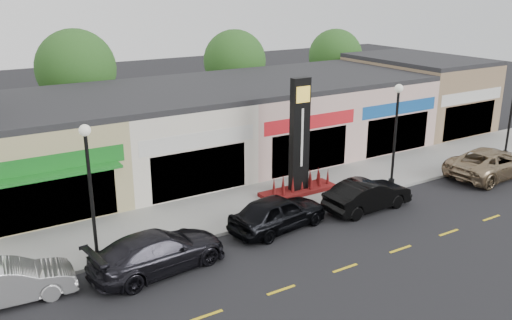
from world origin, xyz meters
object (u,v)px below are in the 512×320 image
object	(u,v)px
lamp_west_near	(90,180)
lamp_east_near	(396,125)
lamp_east_far	(512,104)
car_gold_suv	(492,163)
car_black_sedan	(278,212)
car_white_van	(9,283)
car_dark_sedan	(158,251)
car_black_conv	(368,195)
pylon_sign	(299,153)

from	to	relation	value
lamp_west_near	lamp_east_near	bearing A→B (deg)	0.00
lamp_east_far	car_gold_suv	distance (m)	5.06
lamp_east_near	lamp_west_near	bearing A→B (deg)	180.00
car_black_sedan	lamp_west_near	bearing A→B (deg)	73.07
lamp_east_far	car_white_van	world-z (taller)	lamp_east_far
car_white_van	car_dark_sedan	world-z (taller)	car_dark_sedan
car_dark_sedan	car_black_conv	xyz separation A→B (m)	(10.89, 0.19, -0.03)
car_black_sedan	car_gold_suv	distance (m)	14.31
lamp_east_near	car_dark_sedan	world-z (taller)	lamp_east_near
lamp_east_near	car_black_conv	distance (m)	4.56
car_black_conv	car_gold_suv	bearing A→B (deg)	-92.27
car_black_conv	car_gold_suv	size ratio (longest dim) A/B	0.77
pylon_sign	car_white_van	distance (m)	14.71
car_black_sedan	car_black_conv	bearing A→B (deg)	-103.46
pylon_sign	car_white_van	bearing A→B (deg)	-168.85
lamp_west_near	car_gold_suv	world-z (taller)	lamp_west_near
car_white_van	car_black_conv	bearing A→B (deg)	-87.27
lamp_east_near	lamp_east_far	size ratio (longest dim) A/B	1.00
car_dark_sedan	lamp_east_near	bearing A→B (deg)	-90.27
pylon_sign	car_black_conv	size ratio (longest dim) A/B	1.31
lamp_west_near	lamp_east_near	world-z (taller)	same
lamp_east_near	car_gold_suv	world-z (taller)	lamp_east_near
lamp_west_near	car_black_sedan	size ratio (longest dim) A/B	1.16
lamp_east_far	car_dark_sedan	size ratio (longest dim) A/B	1.01
lamp_east_far	car_gold_suv	bearing A→B (deg)	-155.92
car_dark_sedan	car_gold_suv	world-z (taller)	car_gold_suv
lamp_east_near	car_black_sedan	size ratio (longest dim) A/B	1.16
car_gold_suv	lamp_east_far	bearing A→B (deg)	-68.92
lamp_east_near	car_white_van	distance (m)	19.57
lamp_east_far	car_black_sedan	size ratio (longest dim) A/B	1.16
lamp_west_near	car_black_sedan	distance (m)	8.30
car_black_sedan	car_gold_suv	bearing A→B (deg)	-100.63
pylon_sign	car_gold_suv	world-z (taller)	pylon_sign
lamp_east_near	car_white_van	size ratio (longest dim) A/B	1.25
lamp_east_near	pylon_sign	size ratio (longest dim) A/B	0.91
car_black_sedan	car_black_conv	xyz separation A→B (m)	(4.96, -0.45, -0.05)
lamp_east_far	car_white_van	size ratio (longest dim) A/B	1.25
car_gold_suv	lamp_west_near	bearing A→B (deg)	82.45
lamp_east_far	car_black_conv	bearing A→B (deg)	-173.02
lamp_west_near	pylon_sign	world-z (taller)	pylon_sign
car_white_van	car_black_sedan	world-z (taller)	car_black_sedan
lamp_east_far	car_black_sedan	bearing A→B (deg)	-176.30
car_white_van	car_dark_sedan	size ratio (longest dim) A/B	0.81
car_white_van	car_gold_suv	size ratio (longest dim) A/B	0.74
lamp_east_far	pylon_sign	world-z (taller)	pylon_sign
pylon_sign	car_dark_sedan	world-z (taller)	pylon_sign
lamp_east_near	lamp_east_far	xyz separation A→B (m)	(10.00, 0.00, 0.00)
car_black_conv	car_gold_suv	world-z (taller)	car_gold_suv
lamp_east_far	lamp_east_near	bearing A→B (deg)	180.00
lamp_east_near	car_black_conv	bearing A→B (deg)	-153.60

